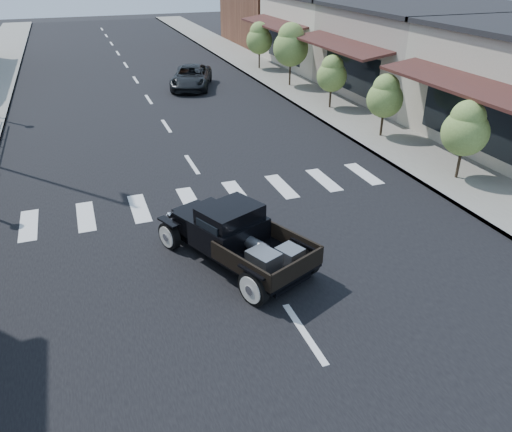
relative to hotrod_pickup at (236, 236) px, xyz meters
name	(u,v)px	position (x,y,z in m)	size (l,w,h in m)	color
ground	(255,260)	(0.49, -0.10, -0.78)	(120.00, 120.00, 0.00)	black
road	(155,109)	(0.49, 14.90, -0.77)	(14.00, 80.00, 0.02)	black
road_markings	(175,140)	(0.49, 9.90, -0.78)	(12.00, 60.00, 0.06)	silver
sidewalk_right	(307,94)	(8.99, 14.90, -0.71)	(3.00, 80.00, 0.15)	gray
storefront_mid	(432,52)	(15.49, 12.90, 1.47)	(10.00, 9.00, 4.50)	#A4978A
storefront_far	(350,31)	(15.49, 21.90, 1.47)	(10.00, 9.00, 4.50)	beige
far_building_right	(298,0)	(15.99, 31.90, 2.72)	(11.00, 10.00, 7.00)	brown
small_tree_a	(463,142)	(8.79, 2.29, 0.67)	(1.56, 1.56, 2.60)	olive
small_tree_b	(384,107)	(8.79, 7.08, 0.62)	(1.50, 1.50, 2.49)	olive
small_tree_c	(331,83)	(8.79, 11.76, 0.60)	(1.48, 1.48, 2.47)	olive
small_tree_d	(290,56)	(8.79, 16.86, 1.05)	(2.02, 2.02, 3.36)	olive
small_tree_e	(259,46)	(8.79, 22.03, 0.80)	(1.71, 1.71, 2.85)	olive
hotrod_pickup	(236,236)	(0.00, 0.00, 0.00)	(2.10, 4.50, 1.56)	black
second_car	(191,77)	(3.32, 18.69, -0.15)	(2.08, 4.51, 1.25)	black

